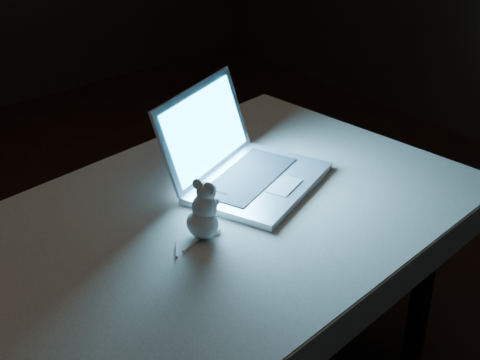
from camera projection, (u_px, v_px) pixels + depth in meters
table at (219, 321)px, 1.92m from camera, size 1.35×0.94×0.68m
tablecloth at (222, 245)px, 1.72m from camera, size 1.57×1.27×0.09m
laptop at (260, 143)px, 1.82m from camera, size 0.47×0.44×0.26m
plush_mouse at (202, 210)px, 1.63m from camera, size 0.12×0.12×0.15m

